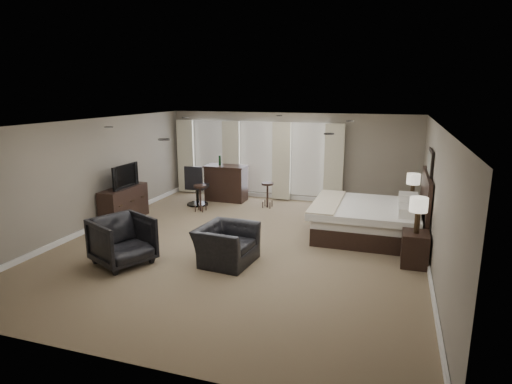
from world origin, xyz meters
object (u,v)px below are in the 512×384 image
(desk_chair, at_px, (197,185))
(armchair_near, at_px, (226,238))
(nightstand_far, at_px, (411,211))
(bar_stool_right, at_px, (267,195))
(armchair_far, at_px, (122,239))
(bed, at_px, (372,204))
(bar_counter, at_px, (226,183))
(bar_stool_left, at_px, (200,198))
(tv, at_px, (123,185))
(dresser, at_px, (124,204))
(lamp_far, at_px, (413,187))
(nightstand_near, at_px, (415,249))
(lamp_near, at_px, (418,215))

(desk_chair, bearing_deg, armchair_near, 118.99)
(nightstand_far, xyz_separation_m, bar_stool_right, (-3.81, 0.19, 0.07))
(armchair_far, relative_size, desk_chair, 0.86)
(bed, relative_size, nightstand_far, 4.18)
(bar_counter, height_order, bar_stool_left, bar_counter)
(tv, relative_size, desk_chair, 0.87)
(armchair_near, height_order, bar_counter, bar_counter)
(dresser, distance_m, bar_stool_left, 2.02)
(nightstand_far, bearing_deg, tv, -162.93)
(dresser, relative_size, bar_stool_left, 2.03)
(nightstand_far, bearing_deg, armchair_near, -131.53)
(nightstand_far, relative_size, bar_stool_right, 0.79)
(lamp_far, relative_size, tv, 0.66)
(armchair_near, xyz_separation_m, desk_chair, (-2.38, 3.67, 0.10))
(lamp_far, height_order, armchair_near, lamp_far)
(tv, distance_m, armchair_far, 2.96)
(bed, bearing_deg, armchair_near, -136.36)
(nightstand_far, bearing_deg, bar_stool_right, 177.17)
(nightstand_near, height_order, bar_counter, bar_counter)
(nightstand_far, height_order, lamp_far, lamp_far)
(nightstand_far, bearing_deg, desk_chair, -178.06)
(tv, xyz_separation_m, bar_stool_right, (3.11, 2.31, -0.57))
(armchair_far, height_order, desk_chair, desk_chair)
(nightstand_near, relative_size, desk_chair, 0.55)
(lamp_far, distance_m, bar_counter, 5.26)
(bed, distance_m, nightstand_near, 1.76)
(bar_stool_left, bearing_deg, bar_stool_right, 29.75)
(nightstand_near, bearing_deg, lamp_near, 0.00)
(bar_stool_left, bearing_deg, bar_counter, 80.11)
(nightstand_far, distance_m, bar_stool_right, 3.82)
(lamp_far, xyz_separation_m, bar_stool_left, (-5.45, -0.75, -0.53))
(bar_counter, bearing_deg, desk_chair, -127.09)
(bed, xyz_separation_m, tv, (-6.03, -0.68, 0.18))
(nightstand_near, distance_m, lamp_near, 0.66)
(nightstand_far, height_order, lamp_near, lamp_near)
(tv, bearing_deg, bar_stool_right, -53.31)
(bed, relative_size, tv, 2.32)
(armchair_near, bearing_deg, desk_chair, 38.68)
(nightstand_far, bearing_deg, bar_counter, 173.68)
(bar_counter, relative_size, bar_stool_left, 1.68)
(nightstand_far, xyz_separation_m, lamp_far, (0.00, 0.00, 0.62))
(tv, height_order, bar_stool_left, tv)
(armchair_near, xyz_separation_m, bar_stool_left, (-2.03, 3.12, -0.12))
(bed, relative_size, lamp_far, 3.54)
(nightstand_far, height_order, armchair_far, armchair_far)
(nightstand_near, height_order, bar_stool_right, bar_stool_right)
(bed, bearing_deg, lamp_near, -58.46)
(armchair_far, bearing_deg, nightstand_far, -23.85)
(lamp_near, xyz_separation_m, tv, (-6.92, 0.77, -0.05))
(armchair_far, relative_size, bar_stool_right, 1.41)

